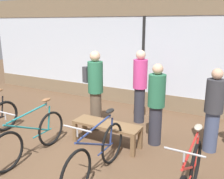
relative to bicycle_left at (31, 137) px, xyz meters
The scene contains 9 objects.
ground_plane 0.85m from the bicycle_left, 22.10° to the left, with size 24.00×24.00×0.00m, color brown.
shop_back_wall 3.98m from the bicycle_left, 79.42° to the left, with size 12.00×0.08×3.20m.
bicycle_left is the anchor object (origin of this frame).
bicycle_right 1.40m from the bicycle_left, ahead, with size 0.46×1.79×1.05m.
display_bench 1.45m from the bicycle_left, 46.77° to the left, with size 1.40×0.44×0.47m.
customer_near_rack 2.79m from the bicycle_left, 66.29° to the left, with size 0.47×0.47×1.80m.
customer_by_window 1.77m from the bicycle_left, 77.27° to the left, with size 0.54×0.42×1.83m.
customer_mid_floor 2.46m from the bicycle_left, 40.47° to the left, with size 0.45×0.45×1.67m.
customer_near_bench 3.42m from the bicycle_left, 32.07° to the left, with size 0.48×0.48×1.63m.
Camera 1 is at (2.60, -3.26, 2.42)m, focal length 40.00 mm.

